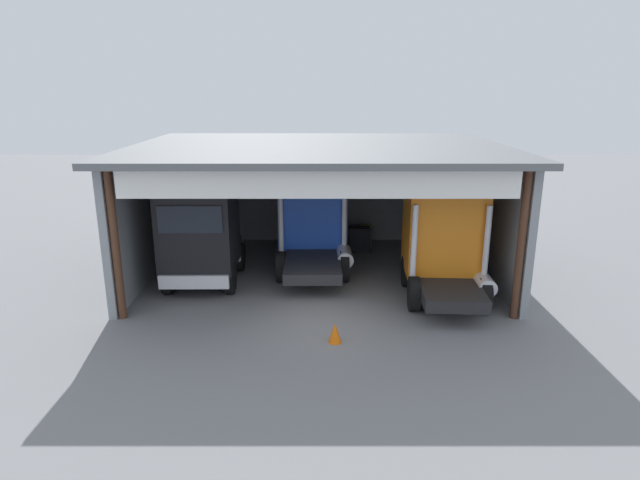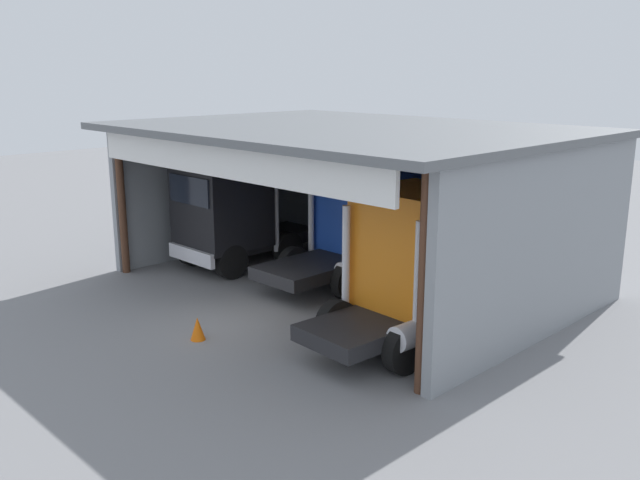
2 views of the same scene
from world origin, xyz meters
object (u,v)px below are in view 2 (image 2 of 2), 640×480
truck_orange_yard_outside (413,264)px  truck_blue_right_bay (361,220)px  truck_black_center_bay (229,210)px  traffic_cone (198,328)px  tool_cart (449,263)px  oil_drum (467,262)px

truck_orange_yard_outside → truck_blue_right_bay: bearing=148.9°
truck_black_center_bay → truck_blue_right_bay: (3.77, 2.11, -0.06)m
truck_orange_yard_outside → traffic_cone: truck_orange_yard_outside is taller
truck_black_center_bay → truck_blue_right_bay: truck_black_center_bay is taller
truck_blue_right_bay → truck_black_center_bay: bearing=-151.4°
truck_black_center_bay → tool_cart: bearing=-144.9°
truck_orange_yard_outside → tool_cart: bearing=119.0°
tool_cart → oil_drum: bearing=63.3°
tool_cart → traffic_cone: tool_cart is taller
truck_orange_yard_outside → traffic_cone: 5.30m
truck_blue_right_bay → oil_drum: bearing=48.4°
truck_blue_right_bay → oil_drum: 3.62m
truck_black_center_bay → traffic_cone: (4.43, -4.30, -1.62)m
truck_black_center_bay → traffic_cone: size_ratio=8.69×
tool_cart → truck_black_center_bay: bearing=-144.3°
truck_black_center_bay → truck_orange_yard_outside: truck_black_center_bay is taller
tool_cart → traffic_cone: size_ratio=1.79×
truck_blue_right_bay → truck_orange_yard_outside: bearing=-34.8°
truck_orange_yard_outside → tool_cart: size_ratio=4.49×
truck_blue_right_bay → traffic_cone: (0.66, -6.41, -1.56)m
oil_drum → truck_orange_yard_outside: bearing=-68.9°
tool_cart → traffic_cone: bearing=-98.5°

